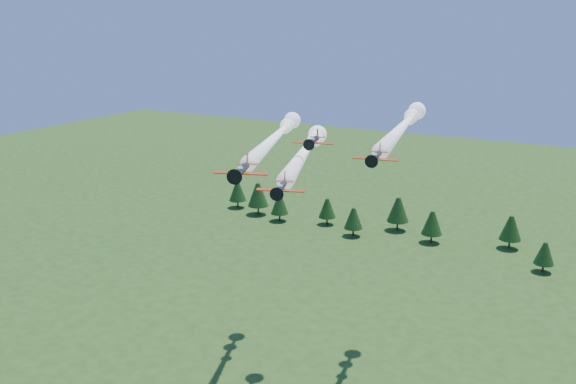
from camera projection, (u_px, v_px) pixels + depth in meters
The scene contains 5 objects.
plane_lead at pixel (306, 149), 112.47m from camera, with size 19.76×44.94×3.70m.
plane_left at pixel (277, 135), 126.18m from camera, with size 22.41×51.93×3.70m.
plane_right at pixel (404, 125), 119.96m from camera, with size 14.58×51.84×3.70m.
plane_slot at pixel (313, 141), 101.65m from camera, with size 6.60×7.30×2.31m.
treeline at pixel (437, 224), 204.01m from camera, with size 178.21×21.55×11.82m.
Camera 1 is at (42.93, -81.98, 70.54)m, focal length 40.00 mm.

